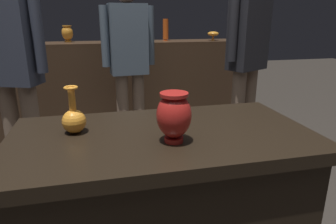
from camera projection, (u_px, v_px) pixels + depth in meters
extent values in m
cube|color=black|center=(163.00, 222.00, 1.33)|extent=(1.10, 0.59, 0.75)
cube|color=black|center=(163.00, 138.00, 1.20)|extent=(1.20, 0.64, 0.05)
cube|color=#422D1E|center=(121.00, 89.00, 3.34)|extent=(2.60, 0.40, 0.95)
cube|color=#422D1E|center=(119.00, 44.00, 3.19)|extent=(2.60, 0.40, 0.04)
cylinder|color=red|center=(174.00, 139.00, 1.11)|extent=(0.07, 0.07, 0.02)
ellipsoid|color=red|center=(174.00, 115.00, 1.08)|extent=(0.13, 0.13, 0.17)
cylinder|color=red|center=(174.00, 94.00, 1.06)|extent=(0.10, 0.10, 0.01)
sphere|color=orange|center=(74.00, 121.00, 1.18)|extent=(0.09, 0.09, 0.09)
cylinder|color=orange|center=(72.00, 100.00, 1.15)|extent=(0.03, 0.03, 0.10)
torus|color=orange|center=(71.00, 88.00, 1.14)|extent=(0.05, 0.05, 0.01)
cylinder|color=#2D429E|center=(13.00, 43.00, 2.97)|extent=(0.04, 0.04, 0.01)
cylinder|color=#2D429E|center=(13.00, 41.00, 2.96)|extent=(0.02, 0.02, 0.04)
ellipsoid|color=#2D429E|center=(12.00, 36.00, 2.95)|extent=(0.12, 0.12, 0.05)
cylinder|color=orange|center=(68.00, 41.00, 3.13)|extent=(0.07, 0.07, 0.02)
ellipsoid|color=orange|center=(67.00, 33.00, 3.11)|extent=(0.11, 0.11, 0.15)
cylinder|color=orange|center=(67.00, 26.00, 3.09)|extent=(0.09, 0.09, 0.01)
cone|color=#E55B1E|center=(166.00, 40.00, 3.33)|extent=(0.07, 0.07, 0.01)
cylinder|color=#E55B1E|center=(166.00, 29.00, 3.30)|extent=(0.06, 0.06, 0.22)
cylinder|color=orange|center=(213.00, 40.00, 3.35)|extent=(0.04, 0.04, 0.01)
cylinder|color=orange|center=(213.00, 38.00, 3.35)|extent=(0.02, 0.02, 0.04)
ellipsoid|color=orange|center=(213.00, 34.00, 3.33)|extent=(0.12, 0.12, 0.05)
cone|color=#477A38|center=(118.00, 40.00, 3.24)|extent=(0.10, 0.10, 0.02)
cylinder|color=#477A38|center=(118.00, 27.00, 3.20)|extent=(0.09, 0.09, 0.25)
cylinder|color=#846B56|center=(35.00, 143.00, 2.07)|extent=(0.11, 0.11, 0.82)
cylinder|color=#846B56|center=(15.00, 142.00, 2.09)|extent=(0.11, 0.11, 0.82)
cube|color=#333847|center=(8.00, 33.00, 1.85)|extent=(0.36, 0.28, 0.65)
cylinder|color=#333847|center=(37.00, 27.00, 1.82)|extent=(0.07, 0.07, 0.55)
cylinder|color=#846B56|center=(247.00, 117.00, 2.59)|extent=(0.11, 0.11, 0.84)
cylinder|color=#846B56|center=(237.00, 120.00, 2.49)|extent=(0.11, 0.11, 0.84)
cube|color=#232328|center=(249.00, 26.00, 2.31)|extent=(0.37, 0.31, 0.66)
cylinder|color=#232328|center=(264.00, 22.00, 2.43)|extent=(0.07, 0.07, 0.56)
cylinder|color=#232328|center=(233.00, 22.00, 2.18)|extent=(0.07, 0.07, 0.56)
cylinder|color=#846B56|center=(139.00, 113.00, 2.83)|extent=(0.11, 0.11, 0.75)
cylinder|color=#846B56|center=(123.00, 114.00, 2.78)|extent=(0.11, 0.11, 0.75)
cube|color=slate|center=(128.00, 40.00, 2.60)|extent=(0.34, 0.21, 0.60)
cylinder|color=slate|center=(150.00, 36.00, 2.66)|extent=(0.07, 0.07, 0.51)
cylinder|color=slate|center=(105.00, 37.00, 2.53)|extent=(0.07, 0.07, 0.51)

